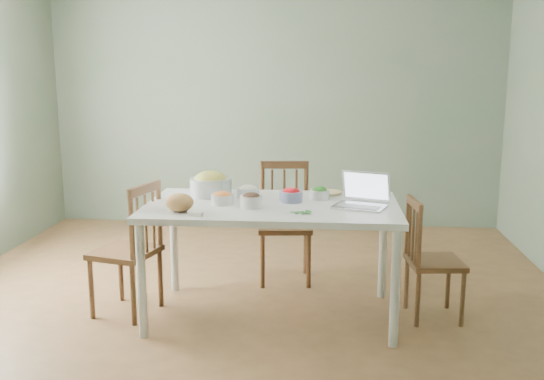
# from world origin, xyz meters

# --- Properties ---
(floor) EXTENTS (5.00, 5.00, 0.00)m
(floor) POSITION_xyz_m (0.00, 0.00, 0.00)
(floor) COLOR brown
(floor) RESTS_ON ground
(wall_back) EXTENTS (5.00, 0.00, 2.70)m
(wall_back) POSITION_xyz_m (0.00, 2.50, 1.35)
(wall_back) COLOR gray
(wall_back) RESTS_ON ground
(wall_front) EXTENTS (5.00, 0.00, 2.70)m
(wall_front) POSITION_xyz_m (0.00, -2.50, 1.35)
(wall_front) COLOR gray
(wall_front) RESTS_ON ground
(dining_table) EXTENTS (1.77, 0.99, 0.83)m
(dining_table) POSITION_xyz_m (0.21, -0.16, 0.41)
(dining_table) COLOR white
(dining_table) RESTS_ON floor
(chair_far) EXTENTS (0.48, 0.46, 0.99)m
(chair_far) POSITION_xyz_m (0.25, 0.59, 0.50)
(chair_far) COLOR #462914
(chair_far) RESTS_ON floor
(chair_left) EXTENTS (0.51, 0.52, 0.97)m
(chair_left) POSITION_xyz_m (-0.86, -0.20, 0.48)
(chair_left) COLOR #462914
(chair_left) RESTS_ON floor
(chair_right) EXTENTS (0.41, 0.42, 0.87)m
(chair_right) POSITION_xyz_m (1.36, -0.10, 0.43)
(chair_right) COLOR #462914
(chair_right) RESTS_ON floor
(bread_boule) EXTENTS (0.21, 0.21, 0.12)m
(bread_boule) POSITION_xyz_m (-0.39, -0.44, 0.89)
(bread_boule) COLOR #B17942
(bread_boule) RESTS_ON dining_table
(butter_stick) EXTENTS (0.11, 0.06, 0.03)m
(butter_stick) POSITION_xyz_m (-0.25, -0.57, 0.84)
(butter_stick) COLOR white
(butter_stick) RESTS_ON dining_table
(bowl_squash) EXTENTS (0.36, 0.36, 0.18)m
(bowl_squash) POSITION_xyz_m (-0.27, 0.08, 0.92)
(bowl_squash) COLOR gold
(bowl_squash) RESTS_ON dining_table
(bowl_carrot) EXTENTS (0.20, 0.20, 0.09)m
(bowl_carrot) POSITION_xyz_m (-0.14, -0.20, 0.87)
(bowl_carrot) COLOR orange
(bowl_carrot) RESTS_ON dining_table
(bowl_onion) EXTENTS (0.19, 0.19, 0.09)m
(bowl_onion) POSITION_xyz_m (0.01, 0.05, 0.87)
(bowl_onion) COLOR white
(bowl_onion) RESTS_ON dining_table
(bowl_mushroom) EXTENTS (0.17, 0.17, 0.10)m
(bowl_mushroom) POSITION_xyz_m (0.07, -0.28, 0.88)
(bowl_mushroom) COLOR black
(bowl_mushroom) RESTS_ON dining_table
(bowl_redpep) EXTENTS (0.17, 0.17, 0.10)m
(bowl_redpep) POSITION_xyz_m (0.34, -0.08, 0.88)
(bowl_redpep) COLOR red
(bowl_redpep) RESTS_ON dining_table
(bowl_broccoli) EXTENTS (0.16, 0.16, 0.09)m
(bowl_broccoli) POSITION_xyz_m (0.54, 0.04, 0.87)
(bowl_broccoli) COLOR #184216
(bowl_broccoli) RESTS_ON dining_table
(flatbread) EXTENTS (0.26, 0.26, 0.02)m
(flatbread) POSITION_xyz_m (0.60, 0.22, 0.84)
(flatbread) COLOR tan
(flatbread) RESTS_ON dining_table
(basil_bunch) EXTENTS (0.17, 0.17, 0.02)m
(basil_bunch) POSITION_xyz_m (0.42, -0.40, 0.84)
(basil_bunch) COLOR #1E521B
(basil_bunch) RESTS_ON dining_table
(laptop) EXTENTS (0.42, 0.40, 0.23)m
(laptop) POSITION_xyz_m (0.81, -0.22, 0.94)
(laptop) COLOR silver
(laptop) RESTS_ON dining_table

